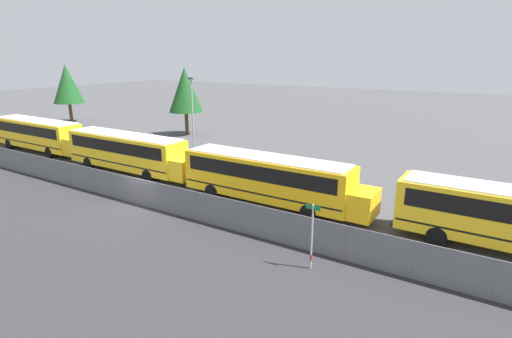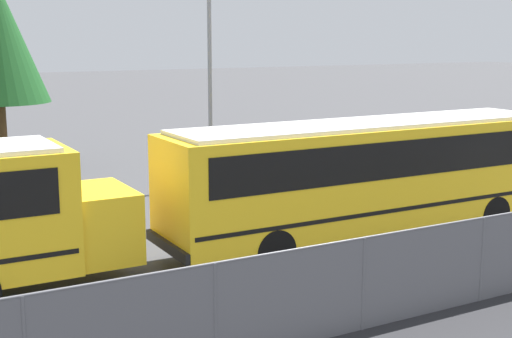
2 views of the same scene
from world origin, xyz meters
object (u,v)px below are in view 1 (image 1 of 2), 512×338
street_sign (312,235)px  tree_1 (67,84)px  light_pole (192,111)px  tree_0 (185,90)px  school_bus_2 (128,150)px  school_bus_3 (269,177)px  school_bus_1 (39,133)px

street_sign → tree_1: tree_1 is taller
light_pole → tree_1: (-27.08, 4.58, 1.40)m
tree_0 → street_sign: bearing=-39.2°
street_sign → tree_0: size_ratio=0.39×
school_bus_2 → school_bus_3: same height
school_bus_2 → street_sign: size_ratio=4.15×
street_sign → school_bus_2: bearing=161.9°
street_sign → tree_1: (-46.90, 19.72, 3.79)m
tree_0 → school_bus_3: bearing=-36.8°
school_bus_1 → tree_0: bearing=65.8°
light_pole → tree_0: 8.99m
tree_0 → tree_1: size_ratio=0.99×
school_bus_1 → street_sign: 33.43m
tree_0 → tree_1: (-20.71, -1.62, 0.04)m
school_bus_1 → school_bus_3: 27.10m
street_sign → light_pole: size_ratio=0.43×
school_bus_2 → light_pole: bearing=94.4°
school_bus_3 → light_pole: bearing=147.1°
school_bus_3 → tree_0: tree_0 is taller
school_bus_1 → light_pole: light_pole is taller
school_bus_2 → tree_1: 31.06m
school_bus_1 → school_bus_3: size_ratio=1.00×
street_sign → light_pole: light_pole is taller
light_pole → tree_1: tree_1 is taller
street_sign → tree_1: 51.02m
tree_1 → light_pole: bearing=-9.6°
school_bus_1 → light_pole: bearing=33.1°
street_sign → school_bus_1: bearing=168.4°
school_bus_3 → tree_0: 25.88m
school_bus_1 → street_sign: bearing=-11.6°
school_bus_3 → tree_0: bearing=143.2°
school_bus_3 → tree_1: tree_1 is taller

